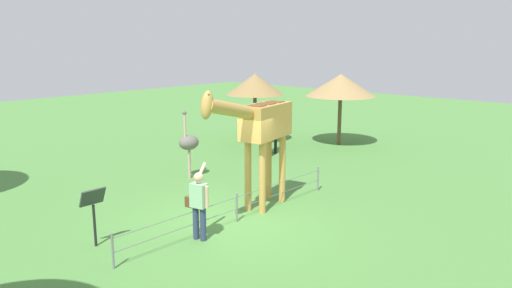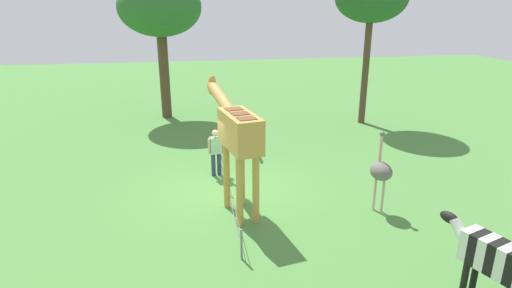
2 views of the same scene
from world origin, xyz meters
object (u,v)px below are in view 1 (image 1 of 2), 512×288
giraffe (260,127)px  shade_hut_far (255,84)px  info_sign (93,205)px  shade_hut_near (341,85)px  visitor (199,202)px  ostrich (189,143)px  zebra (268,127)px

giraffe → shade_hut_far: 8.80m
giraffe → info_sign: size_ratio=2.78×
giraffe → shade_hut_near: giraffe is taller
shade_hut_far → info_sign: size_ratio=2.31×
visitor → shade_hut_far: (-8.90, -6.39, 1.67)m
shade_hut_near → shade_hut_far: size_ratio=1.01×
ostrich → info_sign: (5.01, 2.73, -0.23)m
giraffe → visitor: (2.49, 0.37, -1.33)m
ostrich → info_sign: bearing=28.6°
visitor → ostrich: 5.27m
shade_hut_near → zebra: bearing=-13.7°
ostrich → shade_hut_near: (-7.80, 0.78, 1.40)m
visitor → shade_hut_near: (-11.03, -3.38, 1.68)m
shade_hut_near → shade_hut_far: 3.69m
visitor → info_sign: (1.78, -1.42, 0.05)m
visitor → zebra: 8.49m
giraffe → visitor: bearing=8.5°
giraffe → shade_hut_near: (-8.53, -3.01, 0.35)m
ostrich → info_sign: size_ratio=1.70×
giraffe → zebra: (-4.84, -3.91, -1.07)m
giraffe → ostrich: size_ratio=1.63×
zebra → info_sign: size_ratio=1.36×
ostrich → zebra: bearing=-178.3°
giraffe → shade_hut_near: 9.06m
visitor → info_sign: size_ratio=1.29×
visitor → zebra: (-7.33, -4.28, 0.26)m
ostrich → info_sign: 5.71m
shade_hut_near → shade_hut_far: shade_hut_near is taller
giraffe → visitor: size_ratio=2.17×
shade_hut_far → info_sign: bearing=24.9°
zebra → shade_hut_far: (-1.57, -2.11, 1.41)m
zebra → info_sign: 9.55m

